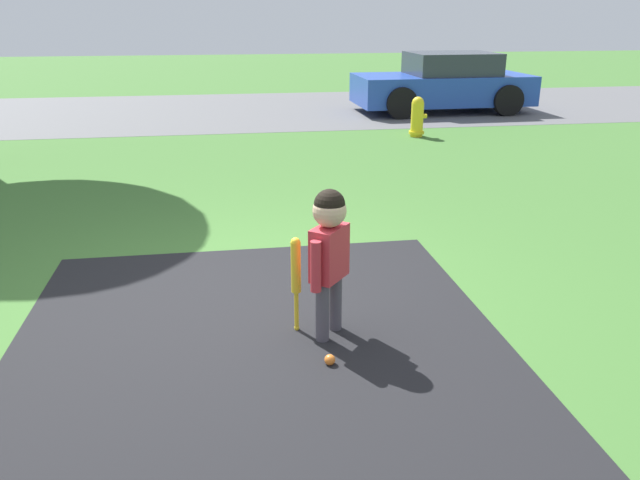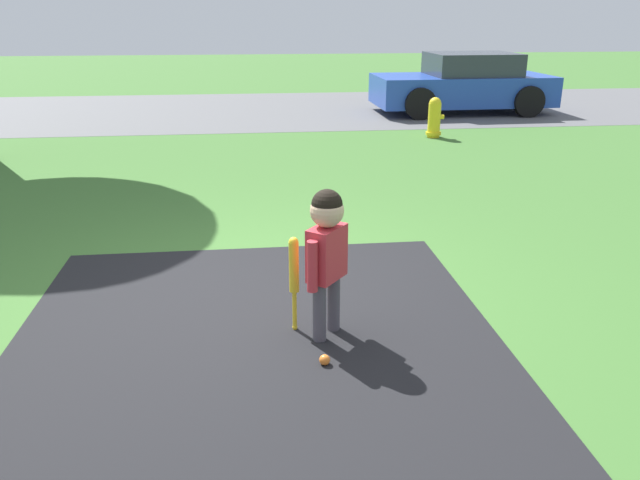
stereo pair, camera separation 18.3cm
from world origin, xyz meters
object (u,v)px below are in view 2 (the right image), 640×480
object	(u,v)px
child	(327,243)
parked_car	(464,84)
sports_ball	(325,360)
fire_hydrant	(434,118)
baseball_bat	(294,271)

from	to	relation	value
child	parked_car	distance (m)	10.87
sports_ball	child	bearing A→B (deg)	81.07
child	parked_car	bearing A→B (deg)	14.98
child	fire_hydrant	distance (m)	7.68
fire_hydrant	parked_car	distance (m)	3.22
child	sports_ball	size ratio (longest dim) A/B	14.94
child	fire_hydrant	world-z (taller)	child
baseball_bat	sports_ball	xyz separation A→B (m)	(0.16, -0.50, -0.43)
baseball_bat	sports_ball	size ratio (longest dim) A/B	9.91
baseball_bat	parked_car	distance (m)	10.87
fire_hydrant	child	bearing A→B (deg)	-111.96
sports_ball	fire_hydrant	size ratio (longest dim) A/B	0.10
baseball_bat	fire_hydrant	distance (m)	7.67
fire_hydrant	parked_car	world-z (taller)	parked_car
child	sports_ball	xyz separation A→B (m)	(-0.06, -0.40, -0.66)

